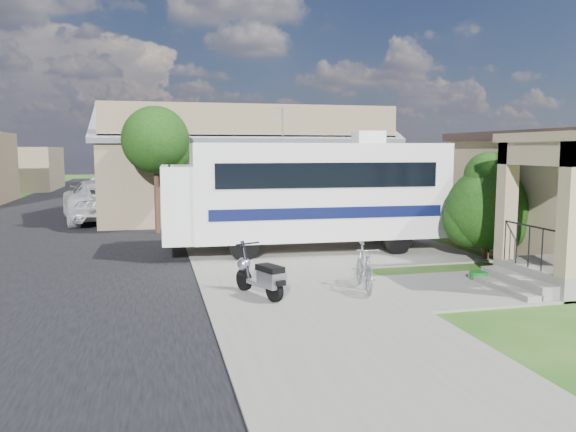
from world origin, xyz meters
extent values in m
plane|color=#1B4813|center=(0.00, 0.00, 0.00)|extent=(120.00, 120.00, 0.00)
cube|color=black|center=(-7.50, 10.00, 0.01)|extent=(9.00, 80.00, 0.02)
cube|color=slate|center=(-1.00, 10.00, 0.03)|extent=(4.00, 80.00, 0.06)
cube|color=slate|center=(1.50, 4.50, 0.03)|extent=(7.00, 6.00, 0.05)
cube|color=slate|center=(3.00, -1.00, 0.03)|extent=(4.00, 3.00, 0.05)
cube|color=black|center=(5.48, 2.70, 1.70)|extent=(0.04, 1.10, 1.20)
cube|color=slate|center=(4.70, -1.30, 0.25)|extent=(1.60, 2.40, 0.50)
cube|color=slate|center=(3.70, -1.30, 0.16)|extent=(0.40, 2.16, 0.32)
cube|color=slate|center=(3.35, -1.30, 0.08)|extent=(0.35, 2.16, 0.16)
cube|color=#9A8A61|center=(4.08, -0.28, 1.85)|extent=(0.35, 0.35, 2.70)
cube|color=#9A8A61|center=(4.08, -2.33, 1.85)|extent=(0.35, 0.35, 2.70)
cube|color=#9A8A61|center=(4.08, -1.30, 2.95)|extent=(0.35, 2.40, 0.50)
cube|color=#9A8A61|center=(4.90, -1.30, 3.30)|extent=(2.10, 2.70, 0.20)
cylinder|color=black|center=(3.95, -1.30, 1.40)|extent=(0.04, 1.70, 0.04)
cube|color=#746649|center=(0.00, 14.00, 1.80)|extent=(12.00, 8.00, 3.60)
cube|color=slate|center=(0.00, 12.00, 4.15)|extent=(12.50, 4.40, 1.78)
cube|color=slate|center=(0.00, 16.00, 4.15)|extent=(12.50, 4.40, 1.78)
cube|color=slate|center=(0.00, 14.00, 4.85)|extent=(12.50, 0.50, 0.22)
cube|color=#746649|center=(0.00, 10.10, 4.15)|extent=(11.76, 0.20, 1.30)
cube|color=#746649|center=(-15.00, 34.00, 1.60)|extent=(8.00, 7.00, 3.20)
cylinder|color=black|center=(-3.80, 9.00, 1.57)|extent=(0.20, 0.20, 3.15)
sphere|color=black|center=(-3.80, 9.00, 3.38)|extent=(2.40, 2.40, 2.40)
sphere|color=black|center=(-3.40, 9.20, 2.93)|extent=(1.68, 1.68, 1.68)
cylinder|color=black|center=(-3.80, 19.00, 1.65)|extent=(0.20, 0.20, 3.29)
sphere|color=black|center=(-3.80, 19.00, 3.53)|extent=(2.40, 2.40, 2.40)
sphere|color=black|center=(-3.40, 19.20, 3.06)|extent=(1.68, 1.68, 1.68)
cylinder|color=black|center=(-3.80, 28.00, 1.50)|extent=(0.20, 0.20, 3.01)
sphere|color=black|center=(-3.80, 28.00, 3.22)|extent=(2.40, 2.40, 2.40)
sphere|color=black|center=(-3.40, 28.20, 2.79)|extent=(1.68, 1.68, 1.68)
cube|color=silver|center=(0.82, 4.28, 1.84)|extent=(7.45, 2.85, 2.74)
cube|color=silver|center=(-3.28, 4.40, 1.53)|extent=(0.92, 2.53, 2.11)
cube|color=black|center=(-3.47, 4.41, 2.11)|extent=(0.13, 2.24, 0.95)
cube|color=black|center=(0.79, 2.95, 2.34)|extent=(6.27, 0.22, 0.68)
cube|color=black|center=(0.86, 5.61, 2.34)|extent=(6.27, 0.22, 0.68)
cube|color=#0A0F34|center=(0.79, 2.95, 1.30)|extent=(6.63, 0.22, 0.32)
cube|color=#0A0F34|center=(0.86, 5.61, 1.30)|extent=(6.63, 0.22, 0.32)
cube|color=silver|center=(2.40, 4.23, 3.40)|extent=(0.86, 0.76, 0.37)
cylinder|color=#94949B|center=(-0.23, 4.31, 3.74)|extent=(0.04, 0.04, 1.05)
cylinder|color=black|center=(-1.57, 3.19, 0.47)|extent=(0.85, 0.32, 0.84)
cylinder|color=black|center=(-1.50, 5.51, 0.47)|extent=(0.85, 0.32, 0.84)
cylinder|color=black|center=(2.85, 3.06, 0.47)|extent=(0.85, 0.32, 0.84)
cylinder|color=black|center=(2.92, 5.38, 0.47)|extent=(0.85, 0.32, 0.84)
cylinder|color=black|center=(4.90, 1.75, 0.44)|extent=(0.18, 0.18, 0.88)
sphere|color=black|center=(4.90, 1.75, 1.44)|extent=(2.21, 2.21, 2.21)
sphere|color=black|center=(5.35, 2.08, 1.88)|extent=(1.77, 1.77, 1.77)
sphere|color=black|center=(4.57, 1.97, 1.11)|extent=(1.55, 1.55, 1.55)
sphere|color=black|center=(5.13, 1.42, 0.99)|extent=(1.33, 1.33, 1.33)
sphere|color=black|center=(4.90, 1.75, 2.32)|extent=(1.33, 1.33, 1.33)
cylinder|color=black|center=(-1.66, -1.18, 0.29)|extent=(0.29, 0.46, 0.45)
cylinder|color=black|center=(-2.10, -0.14, 0.29)|extent=(0.29, 0.46, 0.45)
cube|color=#94949B|center=(-1.86, -0.71, 0.35)|extent=(0.50, 0.64, 0.08)
cube|color=#94949B|center=(-1.70, -1.09, 0.49)|extent=(0.54, 0.66, 0.31)
cube|color=black|center=(-1.72, -1.04, 0.70)|extent=(0.52, 0.69, 0.12)
cube|color=black|center=(-1.60, -1.33, 0.47)|extent=(0.25, 0.26, 0.10)
cylinder|color=black|center=(-2.07, -0.21, 0.70)|extent=(0.21, 0.35, 0.85)
sphere|color=#94949B|center=(-2.10, -0.14, 0.62)|extent=(0.29, 0.29, 0.29)
sphere|color=black|center=(-2.13, -0.07, 0.62)|extent=(0.12, 0.12, 0.12)
cylinder|color=black|center=(-2.04, -0.29, 1.09)|extent=(0.53, 0.25, 0.04)
cube|color=black|center=(-2.10, -0.14, 0.41)|extent=(0.24, 0.32, 0.06)
imported|color=#94949B|center=(0.40, -0.71, 0.50)|extent=(0.75, 1.71, 0.99)
imported|color=silver|center=(-6.12, 13.50, 0.88)|extent=(3.98, 6.77, 1.77)
imported|color=silver|center=(-6.45, 20.00, 0.80)|extent=(2.92, 5.77, 1.61)
cylinder|color=#14641B|center=(3.37, -0.36, 0.10)|extent=(0.44, 0.44, 0.20)
camera|label=1|loc=(-3.92, -11.71, 3.04)|focal=35.00mm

